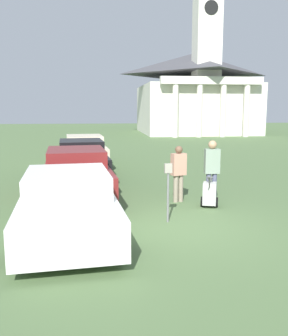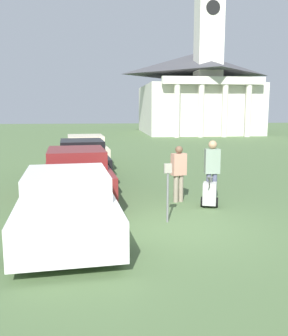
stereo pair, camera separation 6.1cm
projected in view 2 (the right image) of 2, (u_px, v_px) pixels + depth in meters
The scene contains 10 objects.
ground_plane at pixel (175, 227), 8.64m from camera, with size 120.00×120.00×0.00m, color #4C663D.
parked_car_white at pixel (67, 202), 8.25m from camera, with size 2.43×5.22×1.39m.
parked_car_maroon at pixel (77, 174), 11.43m from camera, with size 2.36×5.26×1.52m.
parked_car_black at pixel (82, 160), 14.69m from camera, with size 2.30×4.97×1.50m.
parked_car_cream at pixel (86, 151), 18.05m from camera, with size 2.35×5.11×1.44m.
parking_meter at pixel (168, 182), 8.86m from camera, with size 0.18×0.09×1.42m.
person_worker at pixel (179, 170), 10.82m from camera, with size 0.47×0.34×1.65m.
person_supervisor at pixel (212, 168), 10.61m from camera, with size 0.43×0.24×1.82m.
equipment_cart at pixel (210, 193), 10.33m from camera, with size 0.54×1.00×1.00m.
church at pixel (197, 88), 40.97m from camera, with size 11.74×13.18×20.56m.
Camera 2 is at (-1.66, -8.18, 2.71)m, focal length 40.00 mm.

